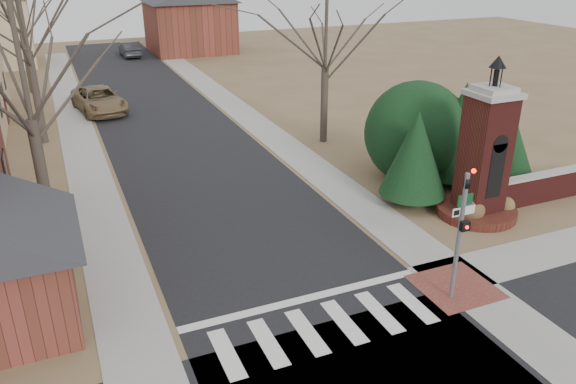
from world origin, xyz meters
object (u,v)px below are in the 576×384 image
brick_gate_monument (483,166)px  pickup_truck (99,100)px  distant_car (129,49)px  sign_post (463,217)px  traffic_signal_pole (461,224)px

brick_gate_monument → pickup_truck: (-12.40, 22.37, -1.36)m
pickup_truck → distant_car: 20.57m
sign_post → pickup_truck: sign_post is taller
brick_gate_monument → sign_post: bearing=-138.6°
traffic_signal_pole → sign_post: bearing=47.6°
distant_car → pickup_truck: bearing=74.3°
brick_gate_monument → pickup_truck: 25.61m
sign_post → pickup_truck: size_ratio=0.48×
brick_gate_monument → distant_car: brick_gate_monument is taller
traffic_signal_pole → pickup_truck: 27.93m
sign_post → traffic_signal_pole: bearing=-132.4°
sign_post → distant_car: size_ratio=0.62×
sign_post → brick_gate_monument: (3.41, 3.01, 0.22)m
sign_post → pickup_truck: 26.95m
pickup_truck → distant_car: (5.00, 19.96, -0.07)m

